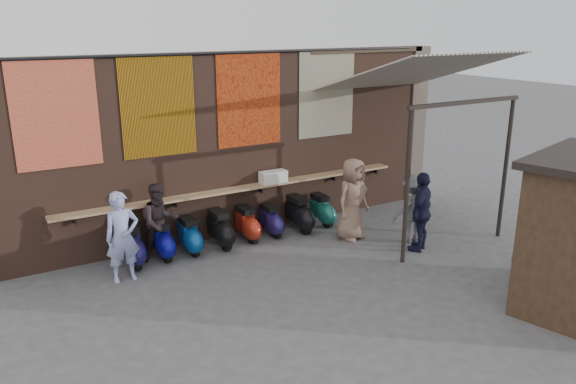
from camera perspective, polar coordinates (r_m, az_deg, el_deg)
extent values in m
plane|color=#474749|center=(10.78, 0.94, -8.30)|extent=(70.00, 70.00, 0.00)
cube|color=brown|center=(12.41, -5.56, 4.78)|extent=(10.00, 0.40, 4.00)
cube|color=#4C4238|center=(15.30, 12.47, 6.77)|extent=(0.50, 0.50, 4.00)
cube|color=#9E7A51|center=(12.31, -4.71, 0.38)|extent=(8.00, 0.32, 0.05)
cube|color=white|center=(12.58, -1.51, 1.54)|extent=(0.61, 0.27, 0.27)
cube|color=maroon|center=(11.01, -22.54, 7.32)|extent=(1.50, 0.02, 2.00)
cube|color=#C4790B|center=(11.43, -13.04, 8.48)|extent=(1.50, 0.02, 2.00)
cube|color=#AF4015|center=(12.17, -3.95, 9.36)|extent=(1.50, 0.02, 2.00)
cube|color=teal|center=(13.18, 3.95, 9.94)|extent=(1.50, 0.02, 2.00)
cylinder|color=black|center=(11.94, -5.35, 13.91)|extent=(9.50, 0.06, 0.06)
imported|color=#96A2DA|center=(10.64, -16.48, -4.40)|extent=(0.62, 0.41, 1.70)
imported|color=#292022|center=(11.43, -12.85, -2.97)|extent=(0.78, 0.62, 1.58)
imported|color=black|center=(11.88, 13.42, -1.96)|extent=(1.06, 0.85, 1.68)
imported|color=#505055|center=(12.33, 12.54, -1.66)|extent=(1.02, 0.65, 1.50)
imported|color=#836453|center=(12.24, 6.56, -0.72)|extent=(1.01, 0.79, 1.81)
cube|color=gold|center=(10.40, 24.55, -0.31)|extent=(1.17, 0.36, 0.50)
cube|color=#473321|center=(10.68, 23.97, -4.86)|extent=(1.84, 0.60, 0.06)
cube|color=beige|center=(12.65, 12.74, 11.79)|extent=(3.20, 3.28, 0.97)
cube|color=#33261C|center=(13.82, 8.25, 14.09)|extent=(3.30, 0.08, 0.12)
cube|color=black|center=(11.65, 17.66, 8.68)|extent=(3.00, 0.08, 0.08)
cylinder|color=black|center=(10.98, 12.02, 0.45)|extent=(0.09, 0.09, 3.10)
cylinder|color=black|center=(12.99, 21.22, 2.21)|extent=(0.09, 0.09, 3.10)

